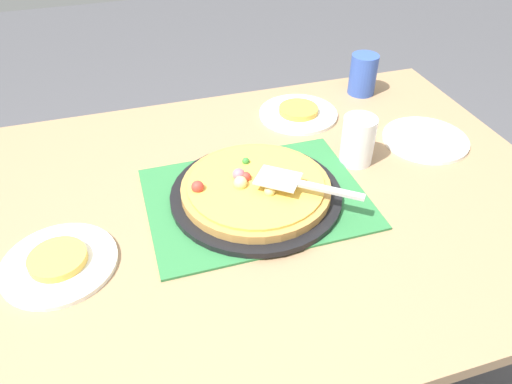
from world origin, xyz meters
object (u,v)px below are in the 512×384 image
(pizza, at_px, (255,187))
(plate_near_left, at_px, (59,264))
(pizza_pan, at_px, (256,194))
(served_slice_left, at_px, (58,259))
(plate_side, at_px, (425,140))
(pizza_server, at_px, (300,183))
(plate_far_right, at_px, (298,114))
(cup_far, at_px, (358,140))
(served_slice_right, at_px, (298,110))
(cup_near, at_px, (363,74))

(pizza, bearing_deg, plate_near_left, 10.86)
(plate_near_left, bearing_deg, pizza_pan, -169.23)
(served_slice_left, bearing_deg, pizza, -169.14)
(plate_side, bearing_deg, pizza_server, 20.52)
(plate_near_left, distance_m, plate_far_right, 0.76)
(pizza_server, bearing_deg, pizza_pan, -37.67)
(plate_far_right, xyz_separation_m, cup_far, (-0.05, 0.25, 0.06))
(served_slice_right, height_order, cup_far, cup_far)
(plate_side, bearing_deg, served_slice_right, -39.75)
(plate_far_right, relative_size, pizza_server, 1.06)
(pizza_pan, bearing_deg, cup_near, -139.26)
(pizza, bearing_deg, pizza_server, 142.68)
(pizza, xyz_separation_m, served_slice_left, (0.42, 0.08, -0.02))
(plate_far_right, bearing_deg, plate_side, 140.25)
(pizza_pan, xyz_separation_m, plate_far_right, (-0.22, -0.32, -0.01))
(plate_far_right, xyz_separation_m, pizza_server, (0.15, 0.38, 0.07))
(plate_near_left, bearing_deg, pizza, -169.14)
(pizza_pan, relative_size, plate_side, 1.73)
(pizza_pan, xyz_separation_m, cup_far, (-0.28, -0.07, 0.05))
(served_slice_right, bearing_deg, plate_near_left, 31.84)
(plate_near_left, distance_m, served_slice_right, 0.76)
(plate_side, xyz_separation_m, served_slice_left, (0.91, 0.18, 0.01))
(plate_side, distance_m, pizza_server, 0.45)
(served_slice_left, bearing_deg, plate_side, -169.10)
(cup_near, bearing_deg, served_slice_left, 28.37)
(plate_near_left, height_order, cup_far, cup_far)
(plate_near_left, bearing_deg, cup_far, -167.93)
(plate_far_right, xyz_separation_m, served_slice_right, (0.00, 0.00, 0.01))
(pizza_pan, relative_size, served_slice_left, 3.45)
(plate_far_right, relative_size, cup_far, 1.83)
(served_slice_left, bearing_deg, pizza_server, -177.70)
(plate_far_right, height_order, plate_side, same)
(pizza_pan, bearing_deg, served_slice_right, -125.07)
(pizza, xyz_separation_m, cup_far, (-0.28, -0.07, 0.03))
(pizza_pan, height_order, served_slice_right, served_slice_right)
(served_slice_left, relative_size, cup_near, 0.92)
(plate_far_right, distance_m, cup_far, 0.26)
(plate_side, relative_size, pizza_server, 1.06)
(pizza_server, bearing_deg, plate_side, -159.48)
(served_slice_left, bearing_deg, cup_far, -167.93)
(pizza_pan, relative_size, pizza_server, 1.82)
(plate_side, bearing_deg, cup_near, -82.83)
(pizza_pan, distance_m, served_slice_left, 0.43)
(plate_side, height_order, served_slice_left, served_slice_left)
(served_slice_left, xyz_separation_m, pizza_server, (-0.50, -0.02, 0.05))
(pizza, relative_size, cup_near, 2.75)
(pizza_pan, distance_m, plate_far_right, 0.39)
(pizza_pan, relative_size, cup_near, 3.17)
(plate_far_right, distance_m, pizza_server, 0.41)
(cup_far, relative_size, pizza_server, 0.58)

